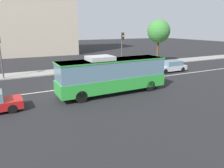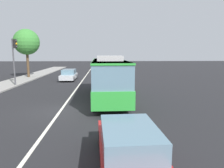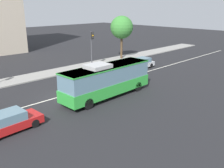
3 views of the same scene
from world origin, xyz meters
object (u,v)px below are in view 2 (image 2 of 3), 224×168
(traffic_light_mid_block, at_px, (14,54))
(street_tree_kerbside_left, at_px, (26,42))
(transit_bus, at_px, (109,76))
(sedan_silver, at_px, (69,75))
(sedan_red, at_px, (128,147))

(traffic_light_mid_block, relative_size, street_tree_kerbside_left, 0.73)
(transit_bus, xyz_separation_m, traffic_light_mid_block, (6.70, 10.08, 1.75))
(transit_bus, relative_size, sedan_silver, 2.23)
(traffic_light_mid_block, bearing_deg, sedan_silver, 48.38)
(transit_bus, height_order, sedan_red, transit_bus)
(sedan_silver, bearing_deg, traffic_light_mid_block, -46.43)
(sedan_silver, height_order, traffic_light_mid_block, traffic_light_mid_block)
(sedan_red, bearing_deg, traffic_light_mid_block, 29.68)
(sedan_red, height_order, traffic_light_mid_block, traffic_light_mid_block)
(transit_bus, bearing_deg, street_tree_kerbside_left, 37.79)
(transit_bus, relative_size, traffic_light_mid_block, 1.93)
(sedan_silver, distance_m, traffic_light_mid_block, 7.48)
(sedan_red, xyz_separation_m, sedan_silver, (21.40, 5.36, 0.00))
(traffic_light_mid_block, bearing_deg, street_tree_kerbside_left, 105.37)
(traffic_light_mid_block, height_order, street_tree_kerbside_left, street_tree_kerbside_left)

